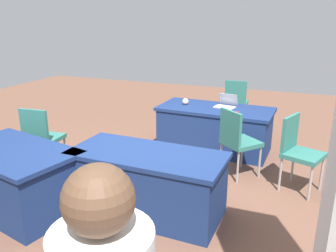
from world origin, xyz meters
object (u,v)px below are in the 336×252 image
chair_near_front (237,139)px  chair_back_row (41,135)px  chair_aisle (298,149)px  table_foreground (215,129)px  laptop_silver (226,105)px  scissors_red (234,112)px  chair_by_pillar (236,100)px  table_mid_right (148,183)px  yarn_ball (185,101)px  table_mid_left (16,178)px

chair_near_front → chair_back_row: chair_near_front is taller
chair_aisle → table_foreground: bearing=-105.9°
laptop_silver → scissors_red: (-0.19, 0.27, -0.04)m
chair_by_pillar → scissors_red: 1.62m
table_foreground → table_mid_right: (0.23, 2.19, 0.00)m
table_foreground → chair_by_pillar: (-0.08, -1.42, 0.19)m
chair_back_row → laptop_silver: chair_back_row is taller
table_mid_right → chair_near_front: bearing=-120.3°
yarn_ball → chair_aisle: bearing=151.2°
table_mid_right → chair_aisle: bearing=-142.3°
chair_near_front → table_mid_right: bearing=-79.4°
table_foreground → chair_back_row: size_ratio=1.97×
table_foreground → chair_aisle: (-1.32, 0.99, 0.19)m
chair_by_pillar → chair_back_row: 3.82m
chair_near_front → chair_aisle: size_ratio=1.00×
chair_by_pillar → chair_back_row: bearing=-126.5°
chair_by_pillar → scissors_red: chair_by_pillar is taller
table_mid_left → chair_by_pillar: bearing=-113.4°
table_mid_left → chair_near_front: 2.82m
table_mid_right → chair_by_pillar: (-0.31, -3.61, 0.19)m
chair_near_front → scissors_red: chair_near_front is taller
chair_aisle → scissors_red: (0.98, -0.83, 0.17)m
chair_aisle → chair_back_row: chair_aisle is taller
table_foreground → chair_by_pillar: bearing=-93.2°
table_mid_left → yarn_ball: yarn_ball is taller
table_mid_left → yarn_ball: 2.93m
yarn_ball → scissors_red: bearing=167.8°
table_mid_left → chair_near_front: bearing=-141.6°
table_mid_right → scissors_red: (-0.56, -2.02, 0.37)m
table_foreground → table_mid_left: 3.13m
chair_by_pillar → laptop_silver: bearing=-89.3°
chair_by_pillar → table_mid_left: bearing=-115.6°
table_mid_left → chair_near_front: (-2.21, -1.75, 0.19)m
scissors_red → table_mid_left: bearing=42.1°
laptop_silver → chair_by_pillar: bearing=-76.6°
table_mid_right → laptop_silver: (-0.37, -2.29, 0.40)m
yarn_ball → scissors_red: size_ratio=0.59×
table_mid_right → chair_aisle: 1.96m
table_foreground → laptop_silver: 0.44m
table_mid_right → table_mid_left: bearing=17.4°
table_mid_right → chair_by_pillar: bearing=-94.9°
yarn_ball → scissors_red: yarn_ball is taller
table_mid_left → chair_by_pillar: (-1.76, -4.06, 0.19)m
chair_back_row → scissors_red: bearing=27.7°
laptop_silver → scissors_red: bearing=135.3°
chair_back_row → table_foreground: bearing=34.6°
chair_by_pillar → chair_back_row: (2.16, 3.16, -0.00)m
chair_by_pillar → scissors_red: (-0.26, 1.59, 0.18)m
table_mid_left → scissors_red: 3.21m
table_mid_right → yarn_ball: (0.30, -2.21, 0.41)m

